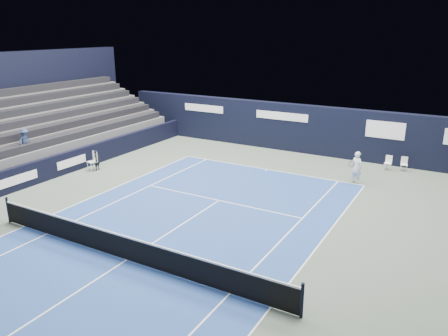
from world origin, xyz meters
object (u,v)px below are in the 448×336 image
(line_judge_chair, at_px, (93,160))
(tennis_net, at_px, (126,247))
(folding_chair_back_b, at_px, (404,163))
(folding_chair_back_a, at_px, (388,162))
(tennis_player, at_px, (357,167))

(line_judge_chair, distance_m, tennis_net, 11.02)
(folding_chair_back_b, bearing_deg, tennis_net, -125.56)
(folding_chair_back_a, height_order, folding_chair_back_b, folding_chair_back_a)
(folding_chair_back_b, xyz_separation_m, tennis_player, (-1.87, -3.43, 0.39))
(line_judge_chair, bearing_deg, folding_chair_back_a, 44.18)
(line_judge_chair, height_order, tennis_net, tennis_net)
(folding_chair_back_a, relative_size, folding_chair_back_b, 1.02)
(tennis_net, relative_size, tennis_player, 7.57)
(folding_chair_back_a, height_order, tennis_player, tennis_player)
(folding_chair_back_a, height_order, line_judge_chair, line_judge_chair)
(tennis_net, height_order, tennis_player, tennis_player)
(folding_chair_back_a, relative_size, line_judge_chair, 0.77)
(folding_chair_back_a, height_order, tennis_net, tennis_net)
(line_judge_chair, xyz_separation_m, tennis_net, (8.59, -6.91, -0.11))
(folding_chair_back_a, distance_m, folding_chair_back_b, 0.85)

